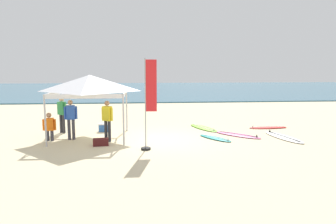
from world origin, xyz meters
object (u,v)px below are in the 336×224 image
person_orange (49,126)px  person_green (62,112)px  surfboard_pink (238,135)px  person_blue (71,117)px  surfboard_teal (215,138)px  cooler_box (104,127)px  banner_flag (149,108)px  gear_bag_near_tent (101,142)px  surfboard_white (284,137)px  canopy_tent (90,83)px  surfboard_lime (203,128)px  surfboard_red (268,127)px  person_yellow (107,118)px

person_orange → person_green: bearing=85.1°
surfboard_pink → person_blue: 7.42m
surfboard_teal → cooler_box: 5.39m
banner_flag → gear_bag_near_tent: size_ratio=5.67×
surfboard_pink → surfboard_white: 1.96m
surfboard_white → surfboard_teal: size_ratio=1.47×
person_blue → banner_flag: banner_flag is taller
surfboard_white → surfboard_teal: bearing=178.7°
surfboard_white → gear_bag_near_tent: size_ratio=4.37×
canopy_tent → surfboard_pink: size_ratio=1.52×
surfboard_pink → surfboard_teal: (-1.19, -0.56, 0.00)m
surfboard_white → surfboard_lime: 3.93m
surfboard_red → person_green: person_green is taller
person_green → person_blue: size_ratio=1.00×
person_yellow → banner_flag: size_ratio=0.50×
surfboard_teal → banner_flag: 3.65m
surfboard_pink → gear_bag_near_tent: gear_bag_near_tent is taller
person_blue → person_orange: person_blue is taller
person_orange → banner_flag: 4.58m
person_green → person_orange: 1.68m
person_yellow → gear_bag_near_tent: (-0.21, -0.71, -0.85)m
surfboard_pink → surfboard_teal: same height
surfboard_red → banner_flag: (-6.18, -3.76, 1.54)m
person_orange → surfboard_red: bearing=10.8°
person_yellow → banner_flag: bearing=-41.9°
surfboard_red → cooler_box: (-8.24, -0.12, 0.16)m
person_blue → person_orange: (-0.86, -0.17, -0.33)m
person_green → cooler_box: size_ratio=3.42×
person_blue → person_yellow: bearing=-16.6°
surfboard_red → person_yellow: size_ratio=1.17×
canopy_tent → banner_flag: bearing=-42.9°
surfboard_lime → surfboard_white: bearing=-38.5°
person_yellow → person_blue: size_ratio=1.00×
banner_flag → person_green: bearing=139.1°
surfboard_lime → cooler_box: bearing=-176.4°
person_yellow → surfboard_red: bearing=16.0°
canopy_tent → person_orange: (-1.64, -0.49, -1.73)m
person_yellow → person_orange: bearing=173.0°
gear_bag_near_tent → canopy_tent: bearing=111.5°
canopy_tent → person_orange: size_ratio=2.60×
surfboard_red → person_orange: (-10.28, -1.95, 0.62)m
surfboard_pink → person_orange: (-8.21, -0.33, 0.62)m
canopy_tent → cooler_box: size_ratio=6.24×
surfboard_pink → surfboard_white: same height
surfboard_red → surfboard_lime: bearing=176.6°
person_green → gear_bag_near_tent: size_ratio=2.85×
surfboard_lime → person_blue: bearing=-162.1°
surfboard_white → person_blue: bearing=177.1°
gear_bag_near_tent → person_blue: bearing=139.4°
surfboard_pink → canopy_tent: bearing=178.6°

